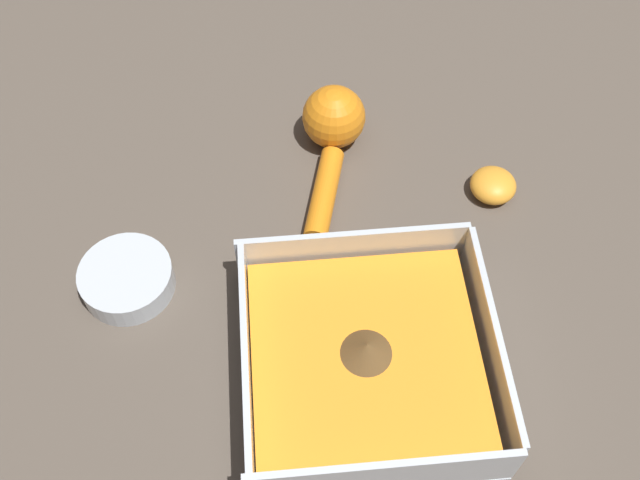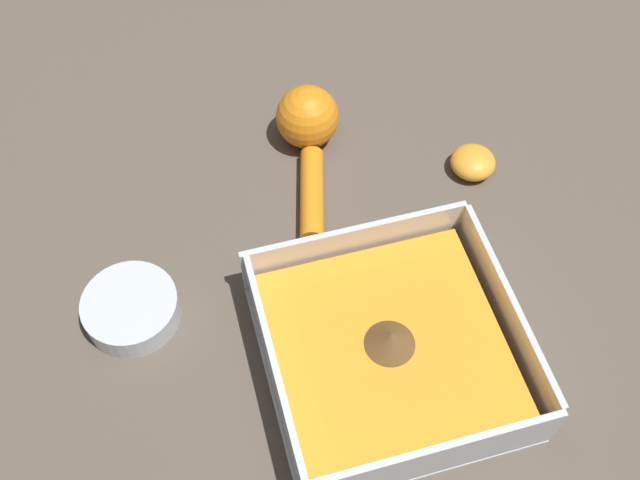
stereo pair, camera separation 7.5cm
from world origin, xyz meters
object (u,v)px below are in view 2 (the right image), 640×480
object	(u,v)px
spice_bowl	(131,309)
lemon_squeezer	(312,129)
square_dish	(392,350)
lemon_half	(473,162)

from	to	relation	value
spice_bowl	lemon_squeezer	distance (m)	0.28
square_dish	spice_bowl	world-z (taller)	square_dish
spice_bowl	lemon_half	bearing A→B (deg)	-167.88
lemon_half	lemon_squeezer	bearing A→B (deg)	-25.83
spice_bowl	lemon_half	distance (m)	0.40
spice_bowl	lemon_squeezer	bearing A→B (deg)	-144.19
lemon_squeezer	lemon_half	xyz separation A→B (m)	(-0.16, 0.08, -0.02)
square_dish	spice_bowl	distance (m)	0.25
square_dish	lemon_half	bearing A→B (deg)	-129.42
square_dish	spice_bowl	bearing A→B (deg)	-26.21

